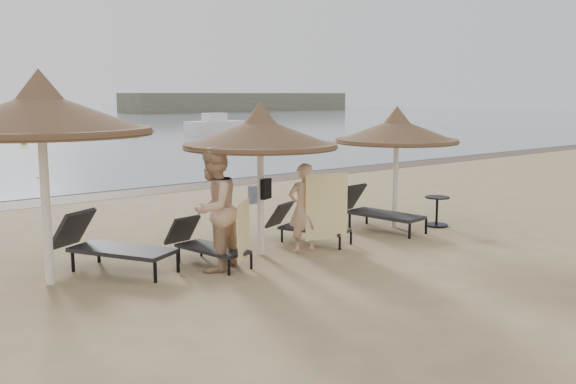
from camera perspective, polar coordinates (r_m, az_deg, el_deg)
name	(u,v)px	position (r m, az deg, el deg)	size (l,w,h in m)	color
ground	(274,274)	(10.40, -1.29, -7.27)	(160.00, 160.00, 0.00)	tan
wet_sand_strip	(64,199)	(18.58, -19.30, -0.63)	(200.00, 1.60, 0.01)	brown
palapa_left	(41,114)	(10.12, -21.13, 6.50)	(3.26, 3.26, 3.23)	white
palapa_center	(260,134)	(11.28, -2.49, 5.20)	(2.75, 2.75, 2.73)	white
palapa_right	(397,131)	(13.85, 9.64, 5.36)	(2.64, 2.64, 2.62)	white
lounger_far_left	(107,244)	(10.94, -15.77, -4.50)	(1.61, 2.19, 0.95)	black
lounger_near_left	(203,243)	(11.08, -7.53, -4.55)	(0.82, 1.74, 0.75)	black
lounger_near_right	(304,225)	(12.51, 1.42, -2.95)	(1.10, 1.74, 0.74)	black
lounger_far_right	(374,210)	(13.83, 7.69, -1.59)	(0.92, 2.09, 0.91)	black
side_table	(437,212)	(14.38, 13.09, -1.76)	(0.54, 0.54, 0.65)	black
person_left	(213,199)	(10.45, -6.65, -0.63)	(1.08, 0.70, 2.35)	tan
person_right	(303,201)	(11.63, 1.37, -0.78)	(0.87, 0.57, 1.89)	tan
towel_left	(244,230)	(10.45, -3.95, -3.43)	(0.55, 0.45, 0.97)	yellow
towel_right	(327,207)	(11.69, 3.47, -1.30)	(0.84, 0.23, 1.21)	yellow
bag_patterned	(255,194)	(11.54, -2.98, -0.22)	(0.27, 0.13, 0.33)	silver
bag_dark	(266,189)	(11.25, -1.97, 0.28)	(0.27, 0.17, 0.36)	black
buoy_mid	(24,140)	(40.16, -22.43, 4.26)	(0.40, 0.40, 0.40)	gold
buoy_right	(239,142)	(36.56, -4.42, 4.45)	(0.32, 0.32, 0.32)	gold
buoy_extra	(136,134)	(44.95, -13.36, 5.05)	(0.34, 0.34, 0.34)	gold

